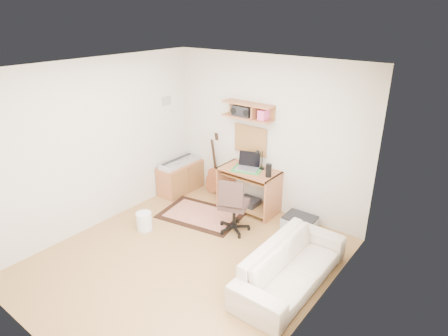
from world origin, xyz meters
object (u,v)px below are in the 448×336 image
Objects in this scene: cabinet at (181,177)px; sofa at (292,260)px; desk at (249,190)px; task_chair at (234,204)px; printer at (300,223)px.

cabinet is 0.49× the size of sofa.
desk reaches higher than sofa.
task_chair is 1.43m from sofa.
cabinet is 2.45m from printer.
printer is (0.99, 0.00, -0.29)m from desk.
desk is 0.55× the size of sofa.
sofa reaches higher than cabinet.
sofa is at bearing -44.31° from task_chair.
printer is (2.43, 0.18, -0.19)m from cabinet.
cabinet is (-1.65, 0.53, -0.19)m from task_chair.
task_chair is (0.20, -0.71, 0.09)m from desk.
printer is at bearing 21.31° from task_chair.
task_chair is at bearing 66.46° from sofa.
task_chair reaches higher than desk.
desk is 0.74m from task_chair.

